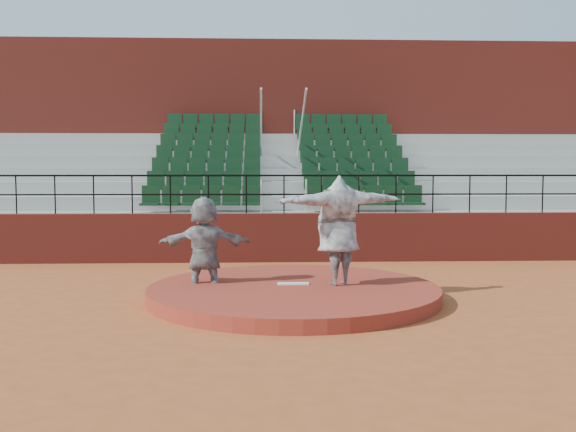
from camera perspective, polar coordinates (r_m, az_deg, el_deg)
name	(u,v)px	position (r m, az deg, el deg)	size (l,w,h in m)	color
ground	(294,299)	(12.26, 0.50, -7.37)	(90.00, 90.00, 0.00)	#9F4C24
pitchers_mound	(294,292)	(12.23, 0.50, -6.80)	(5.50, 5.50, 0.25)	maroon
pitching_rubber	(293,284)	(12.36, 0.47, -6.03)	(0.60, 0.15, 0.03)	white
boundary_wall	(284,237)	(17.10, -0.36, -1.91)	(24.00, 0.30, 1.30)	maroon
wall_railing	(284,186)	(17.02, -0.36, 2.71)	(24.04, 0.05, 1.03)	black
seating_deck	(280,201)	(20.68, -0.72, 1.32)	(24.00, 5.97, 4.63)	gray
press_box_facade	(277,141)	(24.63, -1.00, 6.66)	(24.00, 3.00, 7.10)	maroon
pitcher	(338,230)	(12.25, 4.48, -1.27)	(2.57, 0.70, 2.09)	black
fielder	(204,246)	(12.57, -7.44, -2.67)	(1.79, 0.57, 1.93)	black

